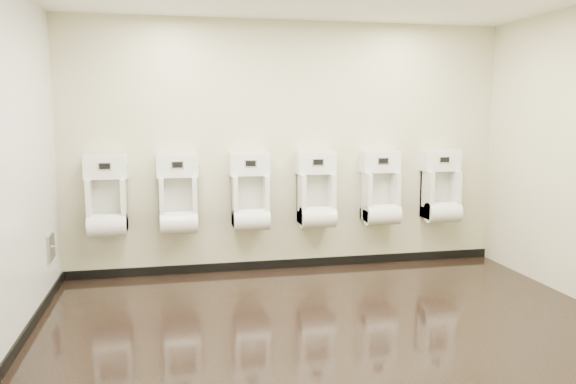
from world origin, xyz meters
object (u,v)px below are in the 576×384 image
object	(u,v)px
urinal_0	(107,202)
urinal_4	(381,193)
access_panel	(51,247)
urinal_1	(178,200)
urinal_2	(250,197)
urinal_3	(316,195)
urinal_5	(441,191)

from	to	relation	value
urinal_0	urinal_4	distance (m)	3.03
access_panel	urinal_4	xyz separation A→B (m)	(3.53, 0.40, 0.37)
urinal_1	urinal_4	xyz separation A→B (m)	(2.30, 0.00, 0.00)
urinal_1	urinal_2	bearing A→B (deg)	0.00
urinal_3	urinal_5	size ratio (longest dim) A/B	1.00
urinal_3	access_panel	bearing A→B (deg)	-171.76
urinal_0	urinal_3	xyz separation A→B (m)	(2.27, 0.00, 0.00)
urinal_0	urinal_2	bearing A→B (deg)	0.00
urinal_1	urinal_3	world-z (taller)	same
urinal_5	urinal_4	bearing A→B (deg)	180.00
access_panel	urinal_3	bearing A→B (deg)	8.24
urinal_4	access_panel	bearing A→B (deg)	-173.53
urinal_1	urinal_4	size ratio (longest dim) A/B	1.00
access_panel	urinal_0	world-z (taller)	urinal_0
urinal_1	urinal_5	xyz separation A→B (m)	(3.06, 0.00, 0.00)
urinal_5	urinal_2	bearing A→B (deg)	180.00
urinal_0	urinal_5	bearing A→B (deg)	0.00
access_panel	urinal_5	size ratio (longest dim) A/B	0.30
access_panel	urinal_2	xyz separation A→B (m)	(2.01, 0.40, 0.37)
urinal_4	urinal_5	size ratio (longest dim) A/B	1.00
urinal_4	urinal_1	bearing A→B (deg)	180.00
access_panel	urinal_2	world-z (taller)	urinal_2
urinal_2	urinal_5	xyz separation A→B (m)	(2.28, 0.00, 0.00)
urinal_3	urinal_1	bearing A→B (deg)	180.00
urinal_5	urinal_0	bearing A→B (deg)	180.00
urinal_5	access_panel	bearing A→B (deg)	-174.66
access_panel	urinal_1	size ratio (longest dim) A/B	0.30
urinal_1	urinal_5	world-z (taller)	same
access_panel	urinal_3	xyz separation A→B (m)	(2.77, 0.40, 0.37)
access_panel	urinal_5	world-z (taller)	urinal_5
access_panel	urinal_4	bearing A→B (deg)	6.47
urinal_0	access_panel	bearing A→B (deg)	-141.16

